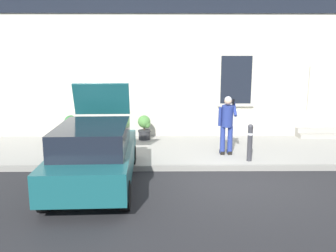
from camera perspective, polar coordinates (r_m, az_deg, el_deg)
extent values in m
plane|color=#232326|center=(8.90, 10.30, -8.95)|extent=(80.00, 80.00, 0.00)
cube|color=#99968E|center=(11.51, 7.73, -3.84)|extent=(24.00, 3.60, 0.15)
cube|color=gray|center=(9.75, 9.29, -6.66)|extent=(24.00, 0.12, 0.15)
cube|color=beige|center=(13.62, 6.61, 14.09)|extent=(24.00, 1.40, 7.50)
cube|color=#BCB7A8|center=(13.13, 6.69, 0.16)|extent=(24.00, 0.08, 1.10)
cube|color=#1E472D|center=(14.10, 23.68, 4.05)|extent=(1.00, 0.08, 2.10)
cube|color=#BCB7A8|center=(14.07, 23.73, 4.24)|extent=(1.16, 0.06, 2.24)
cube|color=black|center=(13.06, 10.89, 7.29)|extent=(1.10, 0.06, 1.70)
cube|color=#BCB7A8|center=(13.11, 10.77, 3.35)|extent=(1.30, 0.12, 0.10)
cube|color=#9E998E|center=(13.89, 24.01, -1.48)|extent=(1.92, 0.32, 0.16)
cube|color=#9E998E|center=(14.16, 23.51, -0.88)|extent=(1.92, 0.32, 0.32)
cube|color=#165156|center=(8.56, -11.65, -5.45)|extent=(1.91, 4.07, 0.64)
cube|color=black|center=(8.26, -11.97, -1.76)|extent=(1.63, 2.46, 0.56)
cube|color=black|center=(10.54, -9.96, -3.49)|extent=(1.67, 0.17, 0.20)
cube|color=yellow|center=(10.49, -10.00, -2.54)|extent=(0.52, 0.04, 0.12)
cube|color=#B21414|center=(10.55, -14.12, -1.18)|extent=(0.16, 0.05, 0.18)
cube|color=#B21414|center=(10.36, -5.90, -1.12)|extent=(0.16, 0.05, 0.18)
cube|color=#165156|center=(9.71, -10.63, 4.28)|extent=(1.50, 0.42, 0.87)
cylinder|color=black|center=(7.54, -19.27, -10.73)|extent=(0.22, 0.61, 0.60)
cylinder|color=black|center=(7.26, -6.91, -11.04)|extent=(0.22, 0.61, 0.60)
cylinder|color=black|center=(10.11, -14.86, -4.91)|extent=(0.22, 0.61, 0.60)
cylinder|color=black|center=(9.90, -5.79, -4.93)|extent=(0.22, 0.61, 0.60)
cylinder|color=#333338|center=(10.13, 13.01, -2.89)|extent=(0.14, 0.14, 0.95)
sphere|color=#333338|center=(10.03, 13.13, -0.14)|extent=(0.15, 0.15, 0.15)
cylinder|color=silver|center=(10.07, 13.08, -1.26)|extent=(0.15, 0.15, 0.06)
cylinder|color=#333338|center=(9.99, -10.21, -2.97)|extent=(0.14, 0.14, 0.95)
sphere|color=#333338|center=(9.89, -10.31, -0.18)|extent=(0.15, 0.15, 0.15)
cylinder|color=silver|center=(9.93, -10.27, -1.32)|extent=(0.15, 0.15, 0.06)
cylinder|color=navy|center=(10.66, 8.77, -2.18)|extent=(0.15, 0.15, 0.82)
cube|color=black|center=(10.81, 8.65, -4.17)|extent=(0.12, 0.28, 0.10)
cylinder|color=navy|center=(10.69, 9.93, -2.17)|extent=(0.15, 0.15, 0.82)
cube|color=black|center=(10.85, 9.80, -4.15)|extent=(0.12, 0.28, 0.10)
cylinder|color=navy|center=(10.50, 9.51, 1.59)|extent=(0.34, 0.41, 0.66)
sphere|color=tan|center=(10.38, 9.64, 3.98)|extent=(0.22, 0.22, 0.22)
sphere|color=silver|center=(10.38, 9.64, 4.14)|extent=(0.21, 0.21, 0.21)
cylinder|color=navy|center=(10.44, 8.34, 1.51)|extent=(0.09, 0.16, 0.57)
cylinder|color=navy|center=(10.47, 10.65, 2.69)|extent=(0.09, 0.43, 0.40)
cube|color=black|center=(10.39, 10.47, 3.85)|extent=(0.07, 0.02, 0.15)
cylinder|color=#B25B38|center=(12.93, -15.26, -1.37)|extent=(0.40, 0.40, 0.34)
cylinder|color=#B25B38|center=(12.90, -15.29, -0.76)|extent=(0.44, 0.44, 0.05)
cylinder|color=#47331E|center=(12.87, -15.32, -0.11)|extent=(0.04, 0.04, 0.24)
sphere|color=#286B2D|center=(12.84, -15.36, 0.68)|extent=(0.44, 0.44, 0.44)
sphere|color=#286B2D|center=(12.78, -14.96, 0.20)|extent=(0.24, 0.24, 0.24)
cylinder|color=#2D2D30|center=(12.50, -3.83, -1.41)|extent=(0.40, 0.40, 0.34)
cylinder|color=#2D2D30|center=(12.47, -3.84, -0.78)|extent=(0.44, 0.44, 0.05)
cylinder|color=#47331E|center=(12.44, -3.84, -0.11)|extent=(0.04, 0.04, 0.24)
sphere|color=#4C843D|center=(12.41, -3.86, 0.71)|extent=(0.44, 0.44, 0.44)
sphere|color=#4C843D|center=(12.37, -3.40, 0.21)|extent=(0.24, 0.24, 0.24)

